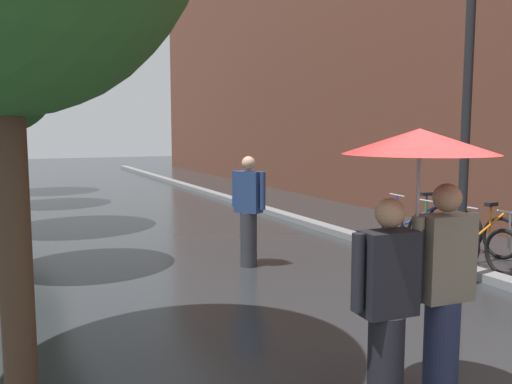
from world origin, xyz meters
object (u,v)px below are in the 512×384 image
Objects in this scene: street_tree_3 at (4,77)px; pedestrian_walking_midground at (249,211)px; street_lamp_post at (467,92)px; parked_bicycle_2 at (481,240)px; parked_bicycle_3 at (445,231)px; couple_under_umbrella at (418,231)px; parked_bicycle_4 at (416,224)px.

street_tree_3 is 2.92× the size of pedestrian_walking_midground.
street_tree_3 is 1.12× the size of street_lamp_post.
parked_bicycle_2 is 0.79m from parked_bicycle_3.
pedestrian_walking_midground is at bearing 133.10° from street_lamp_post.
couple_under_umbrella is at bearing -140.93° from street_lamp_post.
parked_bicycle_2 is 2.71m from street_lamp_post.
street_lamp_post is (-1.33, -1.63, 2.22)m from parked_bicycle_3.
parked_bicycle_3 is 0.25× the size of street_lamp_post.
couple_under_umbrella is 3.81m from street_lamp_post.
street_tree_3 is at bearing 128.70° from parked_bicycle_4.
street_lamp_post is at bearing -129.14° from parked_bicycle_3.
parked_bicycle_4 is 6.36m from couple_under_umbrella.
street_tree_3 is at bearing 116.33° from street_lamp_post.
parked_bicycle_4 is at bearing -51.30° from street_tree_3.
parked_bicycle_2 is at bearing -92.20° from parked_bicycle_4.
street_lamp_post is at bearing -147.54° from parked_bicycle_2.
parked_bicycle_3 is 0.95× the size of parked_bicycle_4.
parked_bicycle_3 is at bearing -53.93° from street_tree_3.
parked_bicycle_4 is (0.06, 0.76, 0.00)m from parked_bicycle_3.
parked_bicycle_2 is at bearing -22.20° from pedestrian_walking_midground.
parked_bicycle_4 is (0.06, 1.55, 0.00)m from parked_bicycle_2.
street_lamp_post is (-1.38, -2.39, 2.22)m from parked_bicycle_4.
street_tree_3 reaches higher than street_lamp_post.
parked_bicycle_3 is (6.67, -9.15, -3.11)m from street_tree_3.
pedestrian_walking_midground reaches higher than parked_bicycle_2.
street_lamp_post is 2.60× the size of pedestrian_walking_midground.
couple_under_umbrella is (-4.13, -3.12, 1.01)m from parked_bicycle_2.
couple_under_umbrella is (2.53, -13.06, -2.10)m from street_tree_3.
couple_under_umbrella is (-4.19, -4.68, 1.01)m from parked_bicycle_4.
street_tree_3 reaches higher than parked_bicycle_2.
parked_bicycle_2 is at bearing -90.31° from parked_bicycle_3.
parked_bicycle_2 is 0.26× the size of street_lamp_post.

